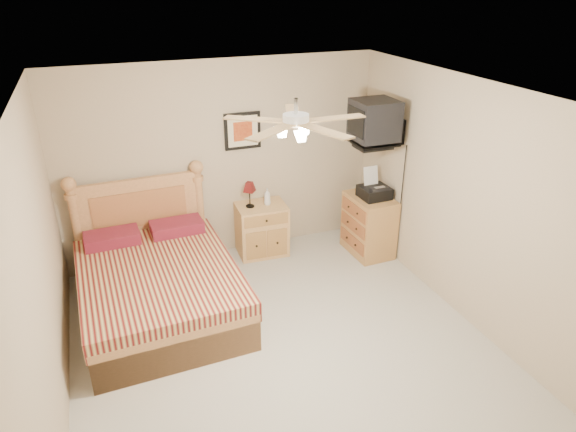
# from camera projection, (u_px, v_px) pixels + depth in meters

# --- Properties ---
(floor) EXTENTS (4.50, 4.50, 0.00)m
(floor) POSITION_uv_depth(u_px,v_px,m) (287.00, 352.00, 5.05)
(floor) COLOR #A7A396
(floor) RESTS_ON ground
(ceiling) EXTENTS (4.00, 4.50, 0.04)m
(ceiling) POSITION_uv_depth(u_px,v_px,m) (286.00, 98.00, 3.98)
(ceiling) COLOR white
(ceiling) RESTS_ON ground
(wall_back) EXTENTS (4.00, 0.04, 2.50)m
(wall_back) POSITION_uv_depth(u_px,v_px,m) (222.00, 161.00, 6.41)
(wall_back) COLOR tan
(wall_back) RESTS_ON ground
(wall_left) EXTENTS (0.04, 4.50, 2.50)m
(wall_left) POSITION_uv_depth(u_px,v_px,m) (39.00, 285.00, 3.86)
(wall_left) COLOR tan
(wall_left) RESTS_ON ground
(wall_right) EXTENTS (0.04, 4.50, 2.50)m
(wall_right) POSITION_uv_depth(u_px,v_px,m) (472.00, 207.00, 5.16)
(wall_right) COLOR tan
(wall_right) RESTS_ON ground
(bed) EXTENTS (1.63, 2.11, 1.33)m
(bed) POSITION_uv_depth(u_px,v_px,m) (156.00, 259.00, 5.37)
(bed) COLOR #AA7748
(bed) RESTS_ON ground
(nightstand) EXTENTS (0.66, 0.51, 0.68)m
(nightstand) POSITION_uv_depth(u_px,v_px,m) (262.00, 229.00, 6.73)
(nightstand) COLOR tan
(nightstand) RESTS_ON ground
(table_lamp) EXTENTS (0.20, 0.20, 0.34)m
(table_lamp) POSITION_uv_depth(u_px,v_px,m) (250.00, 194.00, 6.48)
(table_lamp) COLOR #581111
(table_lamp) RESTS_ON nightstand
(lotion_bottle) EXTENTS (0.09, 0.10, 0.22)m
(lotion_bottle) POSITION_uv_depth(u_px,v_px,m) (267.00, 197.00, 6.56)
(lotion_bottle) COLOR white
(lotion_bottle) RESTS_ON nightstand
(framed_picture) EXTENTS (0.46, 0.04, 0.46)m
(framed_picture) POSITION_uv_depth(u_px,v_px,m) (243.00, 131.00, 6.33)
(framed_picture) COLOR black
(framed_picture) RESTS_ON wall_back
(dresser) EXTENTS (0.49, 0.69, 0.79)m
(dresser) POSITION_uv_depth(u_px,v_px,m) (369.00, 225.00, 6.72)
(dresser) COLOR #A57440
(dresser) RESTS_ON ground
(fax_machine) EXTENTS (0.37, 0.39, 0.38)m
(fax_machine) POSITION_uv_depth(u_px,v_px,m) (375.00, 184.00, 6.45)
(fax_machine) COLOR black
(fax_machine) RESTS_ON dresser
(magazine_lower) EXTENTS (0.21, 0.26, 0.02)m
(magazine_lower) POSITION_uv_depth(u_px,v_px,m) (361.00, 191.00, 6.70)
(magazine_lower) COLOR beige
(magazine_lower) RESTS_ON dresser
(magazine_upper) EXTENTS (0.29, 0.33, 0.02)m
(magazine_upper) POSITION_uv_depth(u_px,v_px,m) (361.00, 189.00, 6.70)
(magazine_upper) COLOR gray
(magazine_upper) RESTS_ON magazine_lower
(wall_tv) EXTENTS (0.56, 0.46, 0.58)m
(wall_tv) POSITION_uv_depth(u_px,v_px,m) (386.00, 122.00, 5.97)
(wall_tv) COLOR black
(wall_tv) RESTS_ON wall_right
(ceiling_fan) EXTENTS (1.14, 1.14, 0.28)m
(ceiling_fan) POSITION_uv_depth(u_px,v_px,m) (296.00, 122.00, 3.87)
(ceiling_fan) COLOR white
(ceiling_fan) RESTS_ON ceiling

